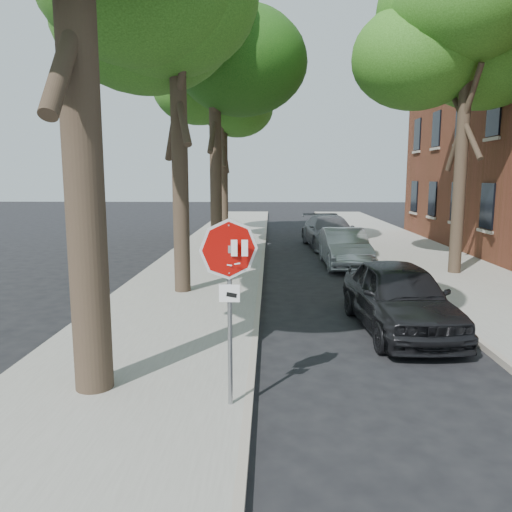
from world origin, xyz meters
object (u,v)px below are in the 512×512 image
Objects in this scene: tree_far at (223,103)px; car_a at (399,297)px; tree_mid_a at (176,8)px; tree_right at (466,50)px; car_b at (344,248)px; stop_sign at (229,276)px; tree_mid_b at (214,56)px; car_c at (329,232)px.

tree_far is 19.16m from car_a.
tree_mid_a is 1.06× the size of tree_far.
tree_right is at bearing 19.19° from tree_mid_a.
tree_far is at bearing 128.34° from tree_right.
car_b is at bearing 155.22° from tree_right.
stop_sign reaches higher than car_b.
stop_sign reaches higher than car_a.
tree_mid_b reaches higher than tree_mid_a.
tree_right is at bearing -25.52° from tree_mid_b.
tree_mid_a reaches higher than car_c.
tree_mid_b is at bearing -158.50° from car_c.
tree_right is 7.52m from car_b.
tree_mid_a is at bearing -160.81° from tree_right.
tree_mid_a reaches higher than car_a.
tree_far is at bearing 103.53° from car_a.
car_a reaches higher than car_b.
car_a is (5.22, -3.24, -6.86)m from tree_mid_a.
car_c reaches higher than car_b.
tree_mid_a is at bearing 105.07° from stop_sign.
tree_far is 14.02m from tree_right.
stop_sign is 15.48m from tree_mid_b.
tree_mid_a is 12.86m from car_c.
car_a is at bearing 49.76° from stop_sign.
tree_far reaches higher than car_c.
stop_sign is at bearing -84.54° from tree_far.
tree_mid_b is 13.52m from car_a.
tree_mid_b is at bearing 154.48° from tree_right.
stop_sign is 0.60× the size of car_a.
car_b is at bearing -60.69° from tree_far.
tree_mid_a is at bearing -91.63° from tree_mid_b.
car_c is (-3.38, 6.55, -6.47)m from tree_right.
car_a is (-3.38, -6.24, -6.47)m from tree_right.
tree_mid_a is 2.33× the size of car_b.
car_b is (4.99, -2.44, -7.30)m from tree_mid_b.
stop_sign is 0.25× the size of tree_mid_b.
tree_mid_b is 9.34m from tree_right.
tree_right reaches higher than car_a.
car_a is 12.79m from car_c.
tree_far is 2.20× the size of car_b.
car_a is at bearing -118.44° from tree_right.
tree_mid_a is at bearing -123.98° from car_c.
car_c is at bearing 88.99° from car_b.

